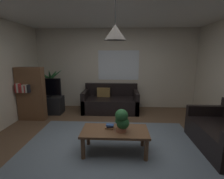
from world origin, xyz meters
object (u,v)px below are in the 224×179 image
Objects in this scene: potted_plant_on_table at (122,120)px; tv_stand at (48,105)px; remote_on_table_0 at (121,130)px; tv at (46,87)px; coffee_table at (115,134)px; bookshelf_corner at (31,94)px; pendant_lamp at (115,32)px; book_on_table_1 at (110,127)px; book_on_table_0 at (110,128)px; book_on_table_2 at (110,125)px; potted_palm_corner at (51,92)px; couch_under_window at (111,103)px.

potted_plant_on_table is 0.44× the size of tv_stand.
potted_plant_on_table reaches higher than remote_on_table_0.
tv_stand is at bearing 90.00° from tv.
coffee_table is 2.71m from bookshelf_corner.
book_on_table_1 is at bearing 146.69° from pendant_lamp.
book_on_table_0 is at bearing -43.84° from tv.
tv is 0.63× the size of bookshelf_corner.
book_on_table_1 is (0.01, -0.00, 0.03)m from book_on_table_0.
potted_plant_on_table is 2.97m from tv.
book_on_table_2 is 2.58m from bookshelf_corner.
tv reaches higher than book_on_table_0.
remote_on_table_0 is at bearing -47.50° from potted_palm_corner.
potted_plant_on_table is at bearing -81.92° from couch_under_window.
couch_under_window is at bearing 93.09° from book_on_table_2.
coffee_table is 8.65× the size of book_on_table_2.
potted_plant_on_table is 0.45× the size of tv.
couch_under_window is 11.21× the size of book_on_table_0.
pendant_lamp is at bearing 69.77° from remote_on_table_0.
couch_under_window reaches higher than tv_stand.
book_on_table_1 is 0.74× the size of remote_on_table_0.
book_on_table_1 is at bearing 60.64° from remote_on_table_0.
potted_palm_corner is (-2.23, 2.45, -0.06)m from potted_plant_on_table.
potted_palm_corner is at bearing 81.63° from bookshelf_corner.
potted_plant_on_table is at bearing -28.03° from book_on_table_2.
bookshelf_corner reaches higher than tv_stand.
coffee_table is 7.22× the size of remote_on_table_0.
bookshelf_corner is (-2.16, 1.39, 0.28)m from book_on_table_0.
book_on_table_2 reaches higher than remote_on_table_0.
couch_under_window is 2.30m from remote_on_table_0.
tv_stand is 0.67× the size of potted_palm_corner.
book_on_table_2 is 3.09m from potted_palm_corner.
potted_plant_on_table is at bearing -32.28° from bookshelf_corner.
book_on_table_1 is at bearing -86.01° from book_on_table_2.
book_on_table_2 is 0.15× the size of tv.
couch_under_window is at bearing 95.28° from pendant_lamp.
potted_palm_corner is at bearing 36.68° from remote_on_table_0.
bookshelf_corner is at bearing 147.24° from book_on_table_1.
coffee_table is 1.92× the size of pendant_lamp.
book_on_table_1 reaches higher than remote_on_table_0.
bookshelf_corner reaches higher than book_on_table_0.
potted_palm_corner reaches higher than book_on_table_1.
tv_stand is at bearing 136.01° from book_on_table_2.
coffee_table is at bearing -32.79° from bookshelf_corner.
bookshelf_corner is (-2.37, 1.50, 0.09)m from potted_plant_on_table.
potted_plant_on_table is (0.32, -2.29, 0.34)m from couch_under_window.
tv_stand is 1.49× the size of pendant_lamp.
potted_palm_corner is at bearing 131.39° from coffee_table.
couch_under_window is 10.37× the size of remote_on_table_0.
couch_under_window is 2.19m from book_on_table_1.
couch_under_window is 2.25m from coffee_table.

